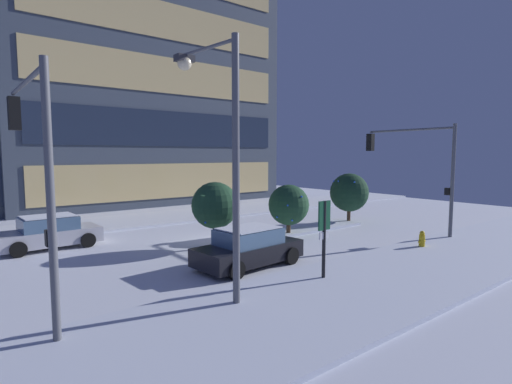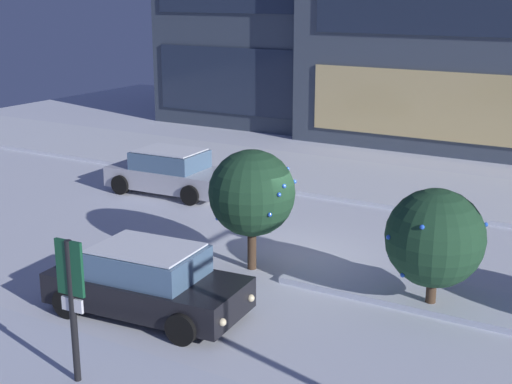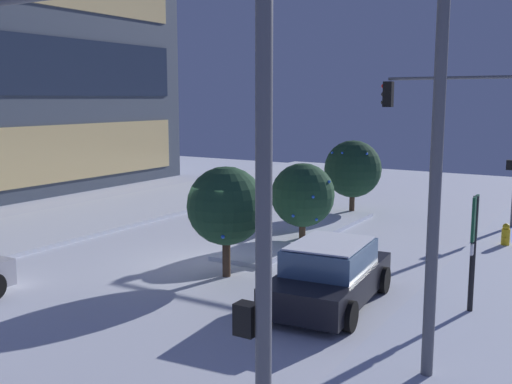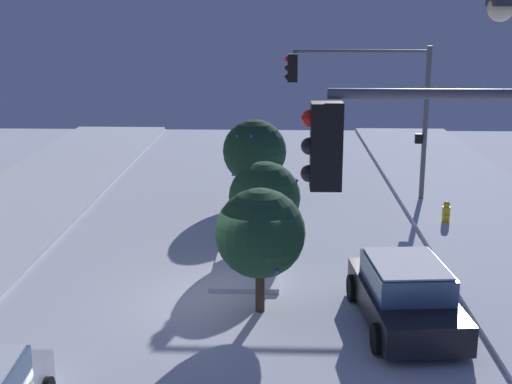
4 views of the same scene
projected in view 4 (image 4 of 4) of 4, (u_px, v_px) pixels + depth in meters
The scene contains 8 objects.
ground at pixel (229, 304), 17.35m from camera, with size 52.00×52.00×0.00m, color silver.
median_strip at pixel (251, 237), 22.29m from camera, with size 9.00×1.80×0.14m, color silver.
car_near at pixel (405, 295), 16.10m from camera, with size 4.46×2.37×1.49m.
traffic_light_corner_near_right at pixel (369, 95), 25.70m from camera, with size 0.32×5.26×5.75m.
fire_hydrant at pixel (446, 214), 23.54m from camera, with size 0.48×0.26×0.84m.
decorated_tree_median at pixel (255, 151), 26.26m from camera, with size 2.36×2.36×3.08m.
decorated_tree_left_of_median at pixel (265, 197), 20.95m from camera, with size 2.13×2.13×2.68m.
decorated_tree_right_of_median at pixel (260, 233), 16.48m from camera, with size 2.11×2.11×3.01m.
Camera 4 is at (-16.09, -1.23, 6.98)m, focal length 49.79 mm.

